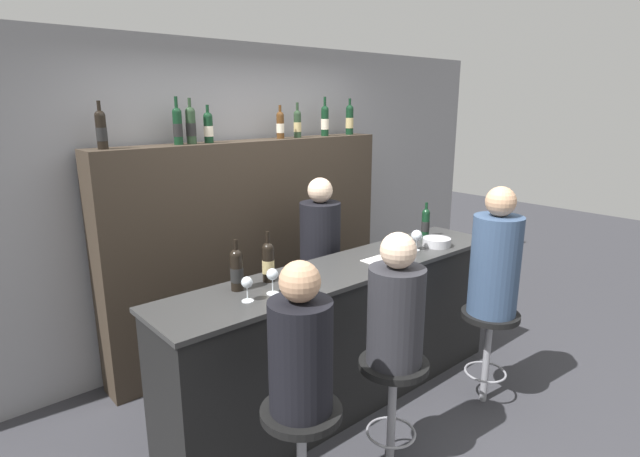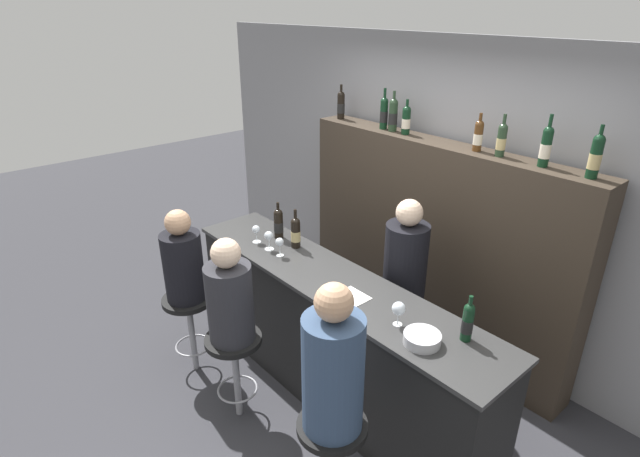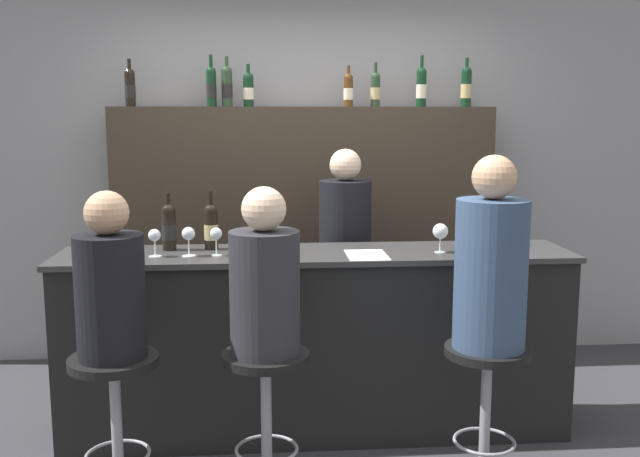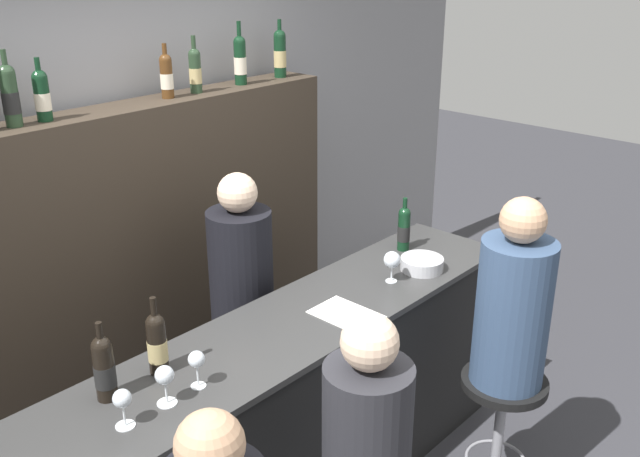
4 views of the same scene
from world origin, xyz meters
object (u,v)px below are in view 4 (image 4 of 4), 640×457
(wine_bottle_backbar_7, at_px, (280,53))
(guest_seated_right, at_px, (513,305))
(wine_bottle_backbar_6, at_px, (240,60))
(wine_glass_1, at_px, (165,377))
(wine_bottle_backbar_4, at_px, (166,75))
(wine_bottle_counter_2, at_px, (404,228))
(wine_bottle_backbar_5, at_px, (195,70))
(wine_glass_0, at_px, (122,400))
(metal_bowl, at_px, (422,264))
(wine_bottle_backbar_2, at_px, (10,95))
(wine_bottle_counter_0, at_px, (104,367))
(wine_glass_3, at_px, (392,260))
(guest_seated_middle, at_px, (367,425))
(wine_bottle_counter_1, at_px, (157,343))
(wine_glass_2, at_px, (197,361))
(bartender, at_px, (244,328))
(bar_stool_right, at_px, (502,405))
(wine_bottle_backbar_3, at_px, (42,95))

(wine_bottle_backbar_7, xyz_separation_m, guest_seated_right, (-0.38, -1.82, -0.88))
(wine_bottle_backbar_6, relative_size, wine_glass_1, 2.24)
(wine_bottle_backbar_4, bearing_deg, wine_bottle_counter_2, -55.09)
(wine_bottle_backbar_4, distance_m, wine_bottle_backbar_5, 0.19)
(wine_bottle_backbar_7, relative_size, wine_glass_0, 2.28)
(wine_bottle_backbar_6, height_order, wine_glass_1, wine_bottle_backbar_6)
(wine_bottle_backbar_5, distance_m, wine_bottle_backbar_6, 0.32)
(metal_bowl, bearing_deg, wine_bottle_backbar_2, 138.27)
(wine_bottle_counter_0, height_order, wine_glass_0, wine_bottle_counter_0)
(wine_bottle_backbar_7, bearing_deg, wine_bottle_counter_0, -152.01)
(wine_glass_3, relative_size, guest_seated_middle, 0.21)
(wine_bottle_backbar_6, bearing_deg, wine_bottle_counter_1, -143.48)
(wine_glass_2, bearing_deg, bartender, 38.58)
(wine_bottle_counter_2, xyz_separation_m, wine_bottle_backbar_7, (0.11, 1.02, 0.81))
(bar_stool_right, bearing_deg, wine_bottle_backbar_2, 124.89)
(wine_glass_0, height_order, metal_bowl, wine_glass_0)
(wine_bottle_backbar_6, bearing_deg, wine_bottle_backbar_3, 180.00)
(bartender, bearing_deg, wine_bottle_counter_1, -152.54)
(guest_seated_right, bearing_deg, metal_bowl, 77.52)
(wine_bottle_backbar_7, bearing_deg, wine_bottle_counter_2, -95.95)
(wine_bottle_backbar_2, xyz_separation_m, wine_bottle_backbar_6, (1.33, -0.00, 0.00))
(wine_bottle_backbar_2, distance_m, bar_stool_right, 2.63)
(wine_bottle_backbar_6, bearing_deg, wine_bottle_counter_2, -78.49)
(wine_glass_0, xyz_separation_m, metal_bowl, (1.73, -0.03, -0.07))
(wine_bottle_counter_0, xyz_separation_m, wine_glass_0, (-0.05, -0.19, -0.02))
(wine_glass_0, bearing_deg, wine_bottle_backbar_4, 46.35)
(wine_bottle_counter_0, relative_size, bar_stool_right, 0.45)
(bar_stool_right, bearing_deg, guest_seated_middle, 180.00)
(wine_glass_3, bearing_deg, metal_bowl, -8.88)
(wine_bottle_counter_1, distance_m, guest_seated_right, 1.54)
(wine_bottle_backbar_5, height_order, bartender, wine_bottle_backbar_5)
(wine_bottle_counter_2, xyz_separation_m, wine_bottle_backbar_6, (-0.21, 1.02, 0.80))
(wine_bottle_backbar_4, xyz_separation_m, guest_seated_middle, (-0.59, -1.82, -0.91))
(wine_bottle_counter_0, bearing_deg, wine_bottle_backbar_2, 74.67)
(wine_bottle_backbar_2, xyz_separation_m, wine_bottle_backbar_5, (1.01, 0.00, -0.02))
(wine_bottle_backbar_7, xyz_separation_m, wine_glass_3, (-0.46, -1.21, -0.82))
(wine_bottle_backbar_2, relative_size, wine_bottle_backbar_7, 1.00)
(wine_bottle_counter_1, height_order, wine_glass_3, wine_bottle_counter_1)
(wine_bottle_backbar_2, bearing_deg, wine_glass_2, -90.61)
(wine_glass_0, height_order, guest_seated_middle, guest_seated_middle)
(wine_bottle_counter_2, bearing_deg, wine_bottle_backbar_3, 143.73)
(guest_seated_middle, xyz_separation_m, bartender, (0.50, 1.21, -0.30))
(wine_bottle_backbar_6, xyz_separation_m, guest_seated_right, (-0.06, -1.82, -0.87))
(wine_bottle_backbar_6, xyz_separation_m, wine_glass_0, (-1.66, -1.21, -0.82))
(wine_bottle_backbar_7, relative_size, guest_seated_middle, 0.44)
(guest_seated_middle, xyz_separation_m, bar_stool_right, (1.03, -0.00, -0.47))
(wine_glass_3, bearing_deg, wine_bottle_backbar_3, 130.65)
(wine_glass_1, xyz_separation_m, wine_glass_3, (1.34, 0.00, 0.00))
(metal_bowl, bearing_deg, wine_glass_1, 178.78)
(bar_stool_right, bearing_deg, wine_bottle_counter_0, 152.82)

